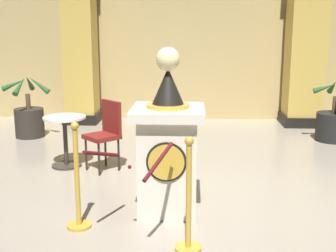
{
  "coord_description": "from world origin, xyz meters",
  "views": [
    {
      "loc": [
        0.02,
        -4.66,
        1.95
      ],
      "look_at": [
        -0.23,
        -0.11,
        0.94
      ],
      "focal_mm": 47.96,
      "sensor_mm": 36.0,
      "label": 1
    }
  ],
  "objects_px": {
    "potted_palm_left": "(29,118)",
    "cafe_chair_red": "(106,129)",
    "potted_palm_right": "(333,123)",
    "pedestal_clock": "(168,149)",
    "stanchion_far": "(189,211)",
    "stanchion_near": "(78,191)",
    "cafe_table": "(65,135)"
  },
  "relations": [
    {
      "from": "pedestal_clock",
      "to": "stanchion_near",
      "type": "height_order",
      "value": "pedestal_clock"
    },
    {
      "from": "stanchion_near",
      "to": "cafe_table",
      "type": "height_order",
      "value": "stanchion_near"
    },
    {
      "from": "potted_palm_left",
      "to": "potted_palm_right",
      "type": "distance_m",
      "value": 5.38
    },
    {
      "from": "pedestal_clock",
      "to": "stanchion_near",
      "type": "bearing_deg",
      "value": -151.85
    },
    {
      "from": "cafe_table",
      "to": "cafe_chair_red",
      "type": "xyz_separation_m",
      "value": [
        0.6,
        -0.1,
        0.11
      ]
    },
    {
      "from": "potted_palm_left",
      "to": "cafe_chair_red",
      "type": "relative_size",
      "value": 1.18
    },
    {
      "from": "pedestal_clock",
      "to": "potted_palm_left",
      "type": "distance_m",
      "value": 4.2
    },
    {
      "from": "potted_palm_left",
      "to": "potted_palm_right",
      "type": "height_order",
      "value": "potted_palm_left"
    },
    {
      "from": "potted_palm_right",
      "to": "cafe_table",
      "type": "xyz_separation_m",
      "value": [
        -4.24,
        -1.71,
        0.16
      ]
    },
    {
      "from": "potted_palm_right",
      "to": "cafe_chair_red",
      "type": "xyz_separation_m",
      "value": [
        -3.64,
        -1.81,
        0.27
      ]
    },
    {
      "from": "cafe_table",
      "to": "potted_palm_right",
      "type": "bearing_deg",
      "value": 22.01
    },
    {
      "from": "stanchion_far",
      "to": "cafe_table",
      "type": "bearing_deg",
      "value": 126.64
    },
    {
      "from": "stanchion_far",
      "to": "cafe_chair_red",
      "type": "relative_size",
      "value": 1.09
    },
    {
      "from": "pedestal_clock",
      "to": "stanchion_far",
      "type": "relative_size",
      "value": 1.68
    },
    {
      "from": "pedestal_clock",
      "to": "stanchion_near",
      "type": "relative_size",
      "value": 1.63
    },
    {
      "from": "pedestal_clock",
      "to": "cafe_table",
      "type": "bearing_deg",
      "value": 135.53
    },
    {
      "from": "potted_palm_left",
      "to": "potted_palm_right",
      "type": "relative_size",
      "value": 1.05
    },
    {
      "from": "stanchion_near",
      "to": "cafe_table",
      "type": "relative_size",
      "value": 1.48
    },
    {
      "from": "pedestal_clock",
      "to": "cafe_chair_red",
      "type": "relative_size",
      "value": 1.82
    },
    {
      "from": "pedestal_clock",
      "to": "potted_palm_left",
      "type": "bearing_deg",
      "value": 129.78
    },
    {
      "from": "potted_palm_left",
      "to": "potted_palm_right",
      "type": "xyz_separation_m",
      "value": [
        5.38,
        0.0,
        -0.04
      ]
    },
    {
      "from": "potted_palm_right",
      "to": "pedestal_clock",
      "type": "bearing_deg",
      "value": -130.12
    },
    {
      "from": "stanchion_far",
      "to": "potted_palm_right",
      "type": "bearing_deg",
      "value": 58.72
    },
    {
      "from": "stanchion_near",
      "to": "cafe_table",
      "type": "xyz_separation_m",
      "value": [
        -0.67,
        1.96,
        0.09
      ]
    },
    {
      "from": "stanchion_far",
      "to": "pedestal_clock",
      "type": "bearing_deg",
      "value": 104.94
    },
    {
      "from": "stanchion_far",
      "to": "potted_palm_right",
      "type": "distance_m",
      "value": 4.77
    },
    {
      "from": "stanchion_far",
      "to": "potted_palm_right",
      "type": "height_order",
      "value": "potted_palm_right"
    },
    {
      "from": "pedestal_clock",
      "to": "stanchion_far",
      "type": "height_order",
      "value": "pedestal_clock"
    },
    {
      "from": "potted_palm_left",
      "to": "cafe_table",
      "type": "relative_size",
      "value": 1.56
    },
    {
      "from": "potted_palm_left",
      "to": "cafe_chair_red",
      "type": "bearing_deg",
      "value": -45.95
    },
    {
      "from": "cafe_chair_red",
      "to": "potted_palm_left",
      "type": "bearing_deg",
      "value": 134.05
    },
    {
      "from": "cafe_chair_red",
      "to": "stanchion_near",
      "type": "bearing_deg",
      "value": -87.99
    }
  ]
}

